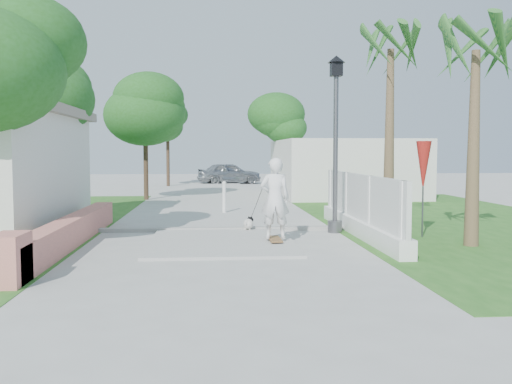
{
  "coord_description": "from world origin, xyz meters",
  "views": [
    {
      "loc": [
        -0.24,
        -8.66,
        2.04
      ],
      "look_at": [
        0.83,
        4.68,
        1.1
      ],
      "focal_mm": 40.0,
      "sensor_mm": 36.0,
      "label": 1
    }
  ],
  "objects": [
    {
      "name": "building_right",
      "position": [
        6.0,
        18.0,
        1.3
      ],
      "size": [
        6.0,
        8.0,
        2.6
      ],
      "primitive_type": "cube",
      "color": "silver",
      "rests_on": "ground"
    },
    {
      "name": "path_strip",
      "position": [
        0.0,
        20.0,
        0.03
      ],
      "size": [
        3.2,
        36.0,
        0.06
      ],
      "primitive_type": "cube",
      "color": "#B7B7B2",
      "rests_on": "ground"
    },
    {
      "name": "tree_path_far",
      "position": [
        -2.78,
        25.98,
        3.82
      ],
      "size": [
        3.2,
        3.2,
        5.17
      ],
      "color": "#4C3826",
      "rests_on": "ground"
    },
    {
      "name": "ground",
      "position": [
        0.0,
        0.0,
        0.0
      ],
      "size": [
        90.0,
        90.0,
        0.0
      ],
      "primitive_type": "plane",
      "color": "#B7B7B2",
      "rests_on": "ground"
    },
    {
      "name": "bollard",
      "position": [
        0.2,
        10.0,
        0.58
      ],
      "size": [
        0.14,
        0.14,
        1.09
      ],
      "color": "white",
      "rests_on": "ground"
    },
    {
      "name": "street_lamp",
      "position": [
        2.9,
        5.5,
        2.43
      ],
      "size": [
        0.44,
        0.44,
        4.44
      ],
      "color": "#59595E",
      "rests_on": "ground"
    },
    {
      "name": "tree_path_left",
      "position": [
        -2.98,
        15.98,
        3.82
      ],
      "size": [
        3.4,
        3.4,
        5.23
      ],
      "color": "#4C3826",
      "rests_on": "ground"
    },
    {
      "name": "palm_near",
      "position": [
        5.4,
        3.2,
        3.95
      ],
      "size": [
        1.8,
        1.8,
        4.7
      ],
      "color": "brown",
      "rests_on": "ground"
    },
    {
      "name": "dog",
      "position": [
        0.73,
        5.83,
        0.21
      ],
      "size": [
        0.37,
        0.55,
        0.39
      ],
      "rotation": [
        0.0,
        0.0,
        -0.31
      ],
      "color": "silver",
      "rests_on": "ground"
    },
    {
      "name": "curb",
      "position": [
        0.0,
        6.0,
        0.05
      ],
      "size": [
        6.5,
        0.25,
        0.1
      ],
      "primitive_type": "cube",
      "color": "#999993",
      "rests_on": "ground"
    },
    {
      "name": "lattice_fence",
      "position": [
        3.4,
        5.0,
        0.54
      ],
      "size": [
        0.35,
        7.0,
        1.5
      ],
      "color": "white",
      "rests_on": "ground"
    },
    {
      "name": "pink_wall",
      "position": [
        -3.3,
        3.55,
        0.31
      ],
      "size": [
        0.45,
        8.2,
        0.8
      ],
      "color": "#E28474",
      "rests_on": "ground"
    },
    {
      "name": "patio_umbrella",
      "position": [
        4.8,
        4.5,
        1.69
      ],
      "size": [
        0.36,
        0.36,
        2.3
      ],
      "color": "#59595E",
      "rests_on": "ground"
    },
    {
      "name": "tree_left_mid",
      "position": [
        -5.48,
        8.48,
        3.5
      ],
      "size": [
        3.2,
        3.2,
        4.85
      ],
      "color": "#4C3826",
      "rests_on": "ground"
    },
    {
      "name": "tree_path_right",
      "position": [
        3.22,
        19.98,
        3.49
      ],
      "size": [
        3.0,
        3.0,
        4.79
      ],
      "color": "#4C3826",
      "rests_on": "ground"
    },
    {
      "name": "palm_far",
      "position": [
        4.6,
        6.5,
        4.48
      ],
      "size": [
        1.8,
        1.8,
        5.3
      ],
      "color": "brown",
      "rests_on": "ground"
    },
    {
      "name": "skateboarder",
      "position": [
        1.02,
        4.36,
        0.9
      ],
      "size": [
        0.8,
        2.59,
        1.91
      ],
      "rotation": [
        0.0,
        0.0,
        3.1
      ],
      "color": "brown",
      "rests_on": "ground"
    },
    {
      "name": "parked_car",
      "position": [
        0.96,
        28.11,
        0.69
      ],
      "size": [
        4.29,
        2.44,
        1.38
      ],
      "primitive_type": "imported",
      "rotation": [
        0.0,
        0.0,
        1.78
      ],
      "color": "#A3A6AB",
      "rests_on": "ground"
    },
    {
      "name": "grass_right",
      "position": [
        7.0,
        8.0,
        0.01
      ],
      "size": [
        8.0,
        20.0,
        0.01
      ],
      "primitive_type": "cube",
      "color": "#2A611E",
      "rests_on": "ground"
    }
  ]
}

